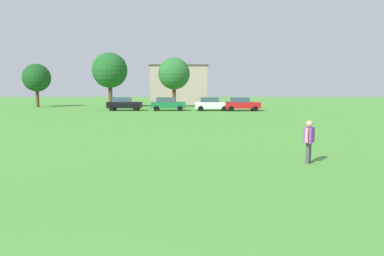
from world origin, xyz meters
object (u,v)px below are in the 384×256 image
Objects in this scene: parked_car_green_1 at (169,104)px; adult_bystander at (310,138)px; parked_car_black_0 at (125,104)px; tree_far_right at (175,74)px; tree_center at (111,70)px; tree_far_left at (38,78)px; parked_car_red_3 at (243,104)px; parked_car_white_2 at (212,104)px.

adult_bystander is at bearing -76.94° from parked_car_green_1.
parked_car_black_0 is at bearing -126.97° from adult_bystander.
adult_bystander is 41.59m from tree_far_right.
tree_center is at bearing 140.35° from parked_car_green_1.
tree_far_left is at bearing 179.12° from tree_far_right.
tree_center is at bearing 156.66° from parked_car_red_3.
adult_bystander is 0.21× the size of tree_center.
parked_car_white_2 is 3.75m from parked_car_red_3.
parked_car_green_1 and parked_car_white_2 have the same top height.
parked_car_black_0 is 10.58m from tree_far_right.
adult_bystander is 35.53m from parked_car_black_0.
parked_car_black_0 is at bearing 177.65° from parked_car_green_1.
parked_car_black_0 is at bearing 177.20° from parked_car_red_3.
parked_car_black_0 is at bearing -127.46° from tree_far_right.
parked_car_black_0 is 8.94m from tree_center.
parked_car_black_0 is 5.55m from parked_car_green_1.
tree_center reaches higher than tree_far_left.
parked_car_black_0 and parked_car_white_2 have the same top height.
parked_car_white_2 is 0.60× the size of tree_far_right.
adult_bystander is 0.39× the size of parked_car_black_0.
adult_bystander is 33.65m from parked_car_green_1.
tree_far_right is at bearing 52.54° from parked_car_black_0.
parked_car_red_3 is (3.74, -0.25, 0.00)m from parked_car_white_2.
parked_car_green_1 is 8.96m from tree_far_right.
adult_bystander is at bearing -80.00° from tree_far_right.
parked_car_black_0 and parked_car_green_1 have the same top height.
tree_center is (10.99, -1.04, 1.03)m from tree_far_left.
tree_center is (-8.77, 7.27, 4.45)m from parked_car_green_1.
parked_car_green_1 is 12.23m from tree_center.
parked_car_red_3 is 30.48m from tree_far_left.
parked_car_green_1 is at bearing 176.93° from parked_car_red_3.
parked_car_red_3 is at bearing -2.80° from parked_car_black_0.
tree_far_left is (-27.37, 41.10, 3.27)m from adult_bystander.
parked_car_green_1 is at bearing -2.35° from parked_car_black_0.
tree_center reaches higher than parked_car_white_2.
adult_bystander is 32.33m from parked_car_red_3.
tree_far_left reaches higher than parked_car_green_1.
adult_bystander is 32.61m from parked_car_white_2.
parked_car_black_0 is 0.60× the size of tree_far_right.
parked_car_green_1 is 5.49m from parked_car_white_2.
parked_car_red_3 is 0.60× the size of tree_far_right.
parked_car_white_2 is at bearing -27.80° from tree_center.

